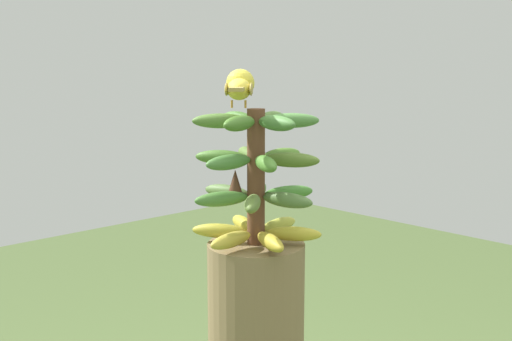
{
  "coord_description": "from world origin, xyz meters",
  "views": [
    {
      "loc": [
        0.95,
        1.0,
        1.42
      ],
      "look_at": [
        0.0,
        0.0,
        1.2
      ],
      "focal_mm": 43.88,
      "sensor_mm": 36.0,
      "label": 1
    }
  ],
  "objects": [
    {
      "name": "perched_bird",
      "position": [
        -0.01,
        -0.06,
        1.38
      ],
      "size": [
        0.19,
        0.18,
        0.09
      ],
      "color": "#C68933",
      "rests_on": "banana_bunch"
    },
    {
      "name": "banana_bunch",
      "position": [
        0.0,
        -0.0,
        1.18
      ],
      "size": [
        0.3,
        0.29,
        0.31
      ],
      "color": "brown",
      "rests_on": "banana_tree"
    }
  ]
}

